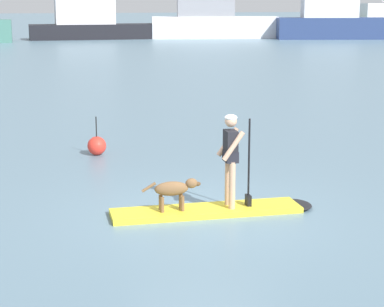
{
  "coord_description": "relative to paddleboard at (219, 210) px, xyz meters",
  "views": [
    {
      "loc": [
        -3.36,
        -11.47,
        3.79
      ],
      "look_at": [
        0.0,
        1.0,
        0.9
      ],
      "focal_mm": 64.34,
      "sensor_mm": 36.0,
      "label": 1
    }
  ],
  "objects": [
    {
      "name": "paddleboard",
      "position": [
        0.0,
        0.0,
        0.0
      ],
      "size": [
        3.77,
        0.9,
        0.1
      ],
      "color": "yellow",
      "rests_on": "ground_plane"
    },
    {
      "name": "person_paddler",
      "position": [
        0.23,
        -0.01,
        1.04
      ],
      "size": [
        0.61,
        0.49,
        1.7
      ],
      "color": "tan",
      "rests_on": "paddleboard"
    },
    {
      "name": "moored_boat_port",
      "position": [
        4.75,
        57.91,
        1.46
      ],
      "size": [
        12.8,
        3.54,
        11.5
      ],
      "color": "black",
      "rests_on": "ground_plane"
    },
    {
      "name": "ground_plane",
      "position": [
        -0.23,
        0.01,
        -0.05
      ],
      "size": [
        400.0,
        400.0,
        0.0
      ],
      "primitive_type": "plane",
      "color": "slate"
    },
    {
      "name": "marker_buoy",
      "position": [
        -1.52,
        5.36,
        0.19
      ],
      "size": [
        0.47,
        0.47,
        0.97
      ],
      "color": "red",
      "rests_on": "ground_plane"
    },
    {
      "name": "moored_boat_starboard",
      "position": [
        28.12,
        51.73,
        1.61
      ],
      "size": [
        12.3,
        5.38,
        13.09
      ],
      "color": "navy",
      "rests_on": "ground_plane"
    },
    {
      "name": "moored_boat_outer",
      "position": [
        16.68,
        56.07,
        1.73
      ],
      "size": [
        12.85,
        4.96,
        11.97
      ],
      "color": "white",
      "rests_on": "ground_plane"
    },
    {
      "name": "dog",
      "position": [
        -0.82,
        0.04,
        0.44
      ],
      "size": [
        1.08,
        0.25,
        0.57
      ],
      "color": "brown",
      "rests_on": "paddleboard"
    }
  ]
}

